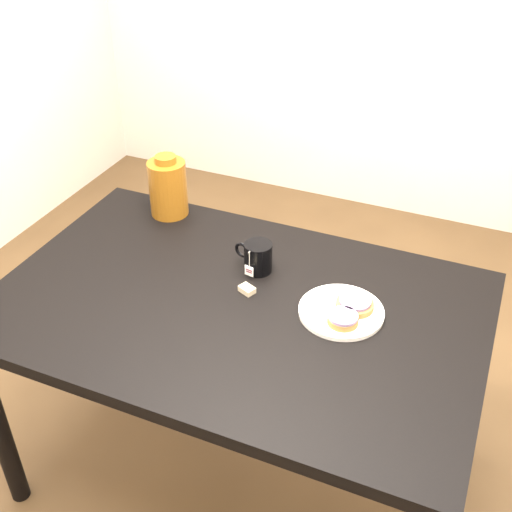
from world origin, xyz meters
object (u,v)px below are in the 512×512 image
bagel_back (355,304)px  bagel_package (168,187)px  table (237,324)px  teabag_pouch (247,289)px  plate (341,311)px  mug (257,257)px  bagel_front (343,319)px

bagel_back → bagel_package: 0.80m
table → teabag_pouch: (0.01, 0.06, 0.09)m
plate → bagel_back: bagel_back is taller
mug → bagel_package: size_ratio=0.62×
bagel_front → mug: mug is taller
bagel_front → mug: size_ratio=0.85×
plate → bagel_package: bearing=157.6°
plate → bagel_package: 0.78m
table → bagel_front: bagel_front is taller
mug → plate: bearing=-7.9°
plate → mug: mug is taller
teabag_pouch → bagel_package: size_ratio=0.21×
table → bagel_front: bearing=3.5°
bagel_front → bagel_package: bearing=154.7°
table → mug: size_ratio=10.36×
table → bagel_package: (-0.42, 0.36, 0.18)m
plate → teabag_pouch: 0.28m
table → mug: bearing=92.3°
table → bagel_front: (0.31, 0.02, 0.11)m
plate → mug: bearing=161.4°
plate → teabag_pouch: (-0.28, -0.01, 0.00)m
table → bagel_back: bagel_back is taller
bagel_back → bagel_package: size_ratio=0.63×
teabag_pouch → mug: bearing=97.6°
mug → bagel_package: bearing=165.6°
table → plate: bearing=13.5°
plate → bagel_back: bearing=39.7°
table → bagel_back: 0.35m
teabag_pouch → bagel_back: bearing=7.1°
teabag_pouch → bagel_front: bearing=-7.1°
teabag_pouch → bagel_package: bearing=144.4°
plate → bagel_front: (0.02, -0.05, 0.02)m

